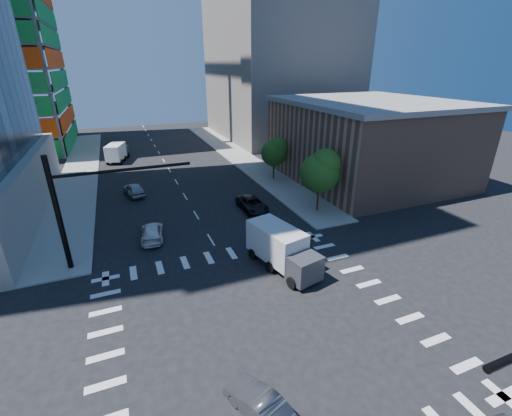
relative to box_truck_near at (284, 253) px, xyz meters
name	(u,v)px	position (x,y,z in m)	size (l,w,h in m)	color
ground	(262,325)	(-4.08, -5.19, -1.43)	(160.00, 160.00, 0.00)	black
road_markings	(262,325)	(-4.08, -5.19, -1.42)	(20.00, 20.00, 0.01)	silver
sidewalk_ne	(238,156)	(8.42, 34.81, -1.35)	(5.00, 60.00, 0.15)	#9A9892
sidewalk_nw	(80,172)	(-16.58, 34.81, -1.35)	(5.00, 60.00, 0.15)	#9A9892
commercial_building	(368,140)	(20.92, 16.81, 3.89)	(20.50, 22.50, 10.60)	#976F58
bg_building_ne	(278,68)	(22.92, 49.81, 12.57)	(24.00, 30.00, 28.00)	slate
signal_mast_nw	(78,202)	(-14.08, 6.31, 4.07)	(10.20, 0.40, 9.00)	black
tree_south	(321,170)	(8.55, 8.71, 3.26)	(4.16, 4.16, 6.82)	#382316
tree_north	(275,151)	(8.85, 20.71, 2.56)	(3.54, 3.52, 5.78)	#382316
car_nb_far	(252,204)	(1.99, 11.85, -0.72)	(2.36, 5.12, 1.42)	black
car_sb_near	(152,232)	(-9.01, 9.06, -0.76)	(1.87, 4.60, 1.33)	white
car_sb_mid	(134,189)	(-9.74, 21.58, -0.66)	(1.82, 4.52, 1.54)	#98999F
car_sb_cross	(260,405)	(-6.45, -10.57, -0.78)	(1.37, 3.92, 1.29)	#505055
box_truck_near	(284,253)	(0.00, 0.00, 0.00)	(3.94, 6.58, 3.22)	black
box_truck_far	(118,153)	(-11.01, 39.60, -0.13)	(3.94, 6.04, 2.93)	black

